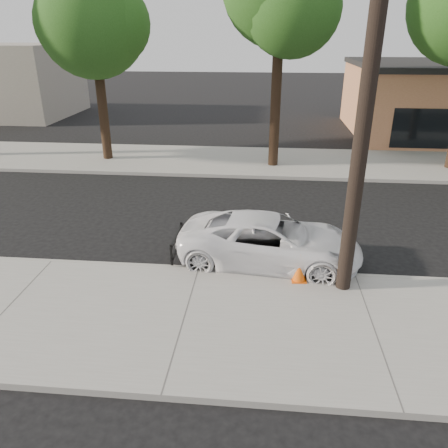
{
  "coord_description": "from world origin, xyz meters",
  "views": [
    {
      "loc": [
        1.59,
        -11.97,
        5.79
      ],
      "look_at": [
        0.57,
        -1.16,
        1.0
      ],
      "focal_mm": 35.0,
      "sensor_mm": 36.0,
      "label": 1
    }
  ],
  "objects": [
    {
      "name": "traffic_cone",
      "position": [
        2.56,
        -2.5,
        0.49
      ],
      "size": [
        0.38,
        0.38,
        0.71
      ],
      "rotation": [
        0.0,
        0.0,
        0.04
      ],
      "color": "#F05C0C",
      "rests_on": "near_sidewalk"
    },
    {
      "name": "far_sidewalk",
      "position": [
        0.0,
        8.5,
        0.07
      ],
      "size": [
        90.0,
        5.0,
        0.15
      ],
      "primitive_type": "cube",
      "color": "gray",
      "rests_on": "ground"
    },
    {
      "name": "utility_pole",
      "position": [
        3.6,
        -2.7,
        4.7
      ],
      "size": [
        1.4,
        0.34,
        9.0
      ],
      "color": "black",
      "rests_on": "near_sidewalk"
    },
    {
      "name": "ground",
      "position": [
        0.0,
        0.0,
        0.0
      ],
      "size": [
        120.0,
        120.0,
        0.0
      ],
      "primitive_type": "plane",
      "color": "black",
      "rests_on": "ground"
    },
    {
      "name": "tree_b",
      "position": [
        -5.81,
        8.06,
        6.15
      ],
      "size": [
        4.34,
        4.2,
        8.45
      ],
      "color": "black",
      "rests_on": "far_sidewalk"
    },
    {
      "name": "near_sidewalk",
      "position": [
        0.0,
        -4.3,
        0.07
      ],
      "size": [
        90.0,
        4.4,
        0.15
      ],
      "primitive_type": "cube",
      "color": "gray",
      "rests_on": "ground"
    },
    {
      "name": "police_cruiser",
      "position": [
        1.84,
        -1.41,
        0.67
      ],
      "size": [
        5.04,
        2.73,
        1.34
      ],
      "primitive_type": "imported",
      "rotation": [
        0.0,
        0.0,
        1.46
      ],
      "color": "white",
      "rests_on": "ground"
    },
    {
      "name": "tree_c",
      "position": [
        2.22,
        7.64,
        6.91
      ],
      "size": [
        4.96,
        4.8,
        9.55
      ],
      "color": "black",
      "rests_on": "far_sidewalk"
    },
    {
      "name": "curb_near",
      "position": [
        0.0,
        -2.1,
        0.07
      ],
      "size": [
        90.0,
        0.12,
        0.16
      ],
      "primitive_type": "cube",
      "color": "#9E9B93",
      "rests_on": "ground"
    }
  ]
}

